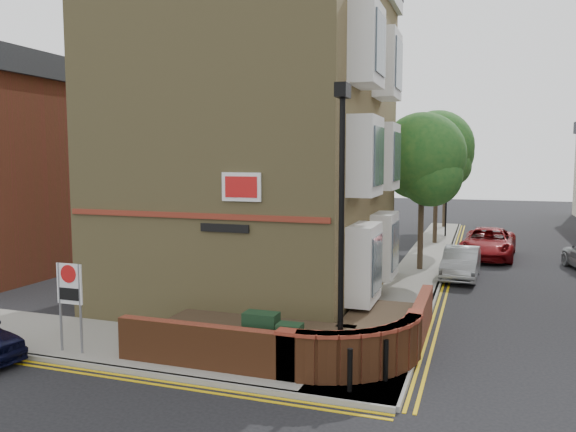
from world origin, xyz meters
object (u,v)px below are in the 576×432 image
at_px(utility_cabinet_large, 261,338).
at_px(zone_sign, 70,291).
at_px(silver_car_near, 461,263).
at_px(lamppost, 341,229).

bearing_deg(utility_cabinet_large, zone_sign, -170.31).
relative_size(zone_sign, silver_car_near, 0.57).
height_order(lamppost, silver_car_near, lamppost).
xyz_separation_m(lamppost, zone_sign, (-6.60, -0.70, -1.70)).
bearing_deg(zone_sign, lamppost, 6.07).
bearing_deg(zone_sign, utility_cabinet_large, 9.69).
bearing_deg(silver_car_near, lamppost, -97.36).
distance_m(lamppost, zone_sign, 6.85).
bearing_deg(lamppost, silver_car_near, 79.90).
xyz_separation_m(utility_cabinet_large, zone_sign, (-4.70, -0.80, 0.92)).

